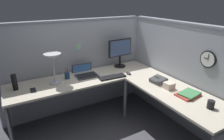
{
  "coord_description": "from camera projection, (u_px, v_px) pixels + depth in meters",
  "views": [
    {
      "loc": [
        -1.4,
        -2.16,
        1.91
      ],
      "look_at": [
        -0.11,
        0.11,
        0.92
      ],
      "focal_mm": 31.04,
      "sensor_mm": 36.0,
      "label": 1
    }
  ],
  "objects": [
    {
      "name": "cell_phone",
      "position": [
        33.0,
        90.0,
        2.6
      ],
      "size": [
        0.07,
        0.15,
        0.01
      ],
      "primitive_type": "cube",
      "rotation": [
        0.0,
        0.0,
        -0.03
      ],
      "color": "black",
      "rests_on": "desk"
    },
    {
      "name": "office_phone",
      "position": [
        159.0,
        80.0,
        2.82
      ],
      "size": [
        0.21,
        0.22,
        0.11
      ],
      "color": "#38383D",
      "rests_on": "desk"
    },
    {
      "name": "pen_cup",
      "position": [
        67.0,
        75.0,
        2.96
      ],
      "size": [
        0.08,
        0.08,
        0.18
      ],
      "color": "navy",
      "rests_on": "desk"
    },
    {
      "name": "cubicle_wall_back",
      "position": [
        78.0,
        66.0,
        3.33
      ],
      "size": [
        2.57,
        0.12,
        1.58
      ],
      "color": "#999EA8",
      "rests_on": "ground"
    },
    {
      "name": "computer_mouse",
      "position": [
        129.0,
        73.0,
        3.14
      ],
      "size": [
        0.06,
        0.1,
        0.03
      ],
      "primitive_type": "ellipsoid",
      "color": "#232326",
      "rests_on": "desk"
    },
    {
      "name": "desk",
      "position": [
        115.0,
        93.0,
        2.75
      ],
      "size": [
        2.35,
        2.15,
        0.73
      ],
      "color": "beige",
      "rests_on": "ground"
    },
    {
      "name": "desk_lamp_dome",
      "position": [
        53.0,
        59.0,
        2.7
      ],
      "size": [
        0.24,
        0.24,
        0.44
      ],
      "color": "#B7BABF",
      "rests_on": "desk"
    },
    {
      "name": "wall_clock",
      "position": [
        208.0,
        59.0,
        2.45
      ],
      "size": [
        0.04,
        0.22,
        0.22
      ],
      "color": "black"
    },
    {
      "name": "cubicle_wall_right",
      "position": [
        179.0,
        74.0,
        2.98
      ],
      "size": [
        0.12,
        2.37,
        1.58
      ],
      "color": "#999EA8",
      "rests_on": "ground"
    },
    {
      "name": "ground_plane",
      "position": [
        122.0,
        125.0,
        3.07
      ],
      "size": [
        6.8,
        6.8,
        0.0
      ],
      "primitive_type": "plane",
      "color": "#47474C"
    },
    {
      "name": "laptop",
      "position": [
        85.0,
        73.0,
        3.14
      ],
      "size": [
        0.35,
        0.39,
        0.22
      ],
      "color": "#38383D",
      "rests_on": "desk"
    },
    {
      "name": "monitor",
      "position": [
        120.0,
        51.0,
        3.39
      ],
      "size": [
        0.46,
        0.2,
        0.5
      ],
      "color": "black",
      "rests_on": "desk"
    },
    {
      "name": "coffee_mug",
      "position": [
        211.0,
        105.0,
        2.17
      ],
      "size": [
        0.08,
        0.08,
        0.1
      ],
      "primitive_type": "cylinder",
      "color": "black",
      "rests_on": "desk"
    },
    {
      "name": "book_stack",
      "position": [
        188.0,
        94.0,
        2.45
      ],
      "size": [
        0.3,
        0.24,
        0.04
      ],
      "color": "#BF3F38",
      "rests_on": "desk"
    },
    {
      "name": "keyboard",
      "position": [
        112.0,
        77.0,
        3.01
      ],
      "size": [
        0.44,
        0.17,
        0.02
      ],
      "primitive_type": "cube",
      "rotation": [
        0.0,
        0.0,
        -0.07
      ],
      "color": "black",
      "rests_on": "desk"
    },
    {
      "name": "tissue_box",
      "position": [
        169.0,
        86.0,
        2.64
      ],
      "size": [
        0.12,
        0.12,
        0.09
      ],
      "primitive_type": "cube",
      "color": "beige",
      "rests_on": "desk"
    },
    {
      "name": "thermos_flask",
      "position": [
        15.0,
        82.0,
        2.58
      ],
      "size": [
        0.07,
        0.07,
        0.22
      ],
      "primitive_type": "cylinder",
      "color": "black",
      "rests_on": "desk"
    },
    {
      "name": "pinned_note_leftmost",
      "position": [
        79.0,
        47.0,
        3.18
      ],
      "size": [
        0.08,
        0.0,
        0.09
      ],
      "primitive_type": "cube",
      "color": "#8CCC99"
    }
  ]
}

